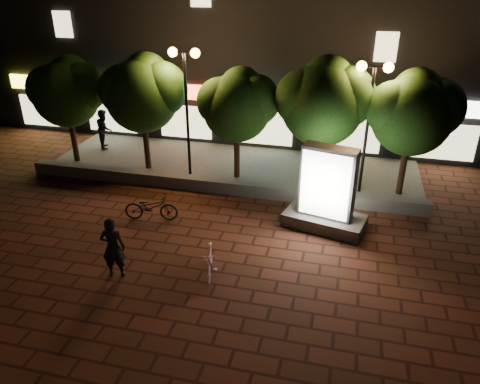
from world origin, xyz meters
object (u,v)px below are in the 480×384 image
(scooter_parked, at_px, (151,207))
(tree_far_right, at_px, (414,110))
(ad_kiosk, at_px, (327,196))
(tree_far_left, at_px, (67,90))
(rider, at_px, (113,248))
(tree_right, at_px, (325,99))
(tree_left, at_px, (143,91))
(scooter_pink, at_px, (210,261))
(street_lamp_left, at_px, (185,81))
(street_lamp_right, at_px, (371,95))
(tree_mid, at_px, (238,103))
(pedestrian, at_px, (104,129))

(scooter_parked, bearing_deg, tree_far_right, -74.85)
(tree_far_right, distance_m, scooter_parked, 9.98)
(ad_kiosk, bearing_deg, tree_far_left, 164.28)
(rider, bearing_deg, tree_right, -137.02)
(tree_left, height_order, scooter_pink, tree_left)
(street_lamp_left, bearing_deg, scooter_parked, -90.79)
(scooter_parked, bearing_deg, street_lamp_left, -11.38)
(tree_left, distance_m, scooter_pink, 8.79)
(street_lamp_right, bearing_deg, tree_far_left, 178.79)
(street_lamp_right, xyz_separation_m, scooter_pink, (-4.12, -6.44, -3.45))
(tree_mid, relative_size, scooter_parked, 2.41)
(ad_kiosk, xyz_separation_m, scooter_pink, (-2.98, -3.52, -0.73))
(rider, relative_size, pedestrian, 1.01)
(tree_mid, xyz_separation_m, scooter_parked, (-2.10, -4.15, -2.73))
(scooter_pink, xyz_separation_m, pedestrian, (-7.91, 8.49, 0.58))
(scooter_parked, bearing_deg, street_lamp_right, -71.73)
(tree_right, height_order, pedestrian, tree_right)
(street_lamp_right, height_order, pedestrian, street_lamp_right)
(tree_left, relative_size, ad_kiosk, 1.68)
(pedestrian, bearing_deg, scooter_parked, -166.57)
(tree_far_left, relative_size, ad_kiosk, 1.59)
(tree_left, relative_size, street_lamp_left, 0.94)
(ad_kiosk, bearing_deg, scooter_pink, -130.26)
(tree_right, xyz_separation_m, rider, (-5.08, -7.40, -2.62))
(ad_kiosk, relative_size, scooter_pink, 1.98)
(tree_far_right, xyz_separation_m, street_lamp_right, (-1.55, -0.26, 0.53))
(pedestrian, bearing_deg, street_lamp_right, -126.20)
(tree_far_left, bearing_deg, tree_left, 0.00)
(tree_right, distance_m, scooter_pink, 7.80)
(street_lamp_left, bearing_deg, ad_kiosk, -26.49)
(pedestrian, bearing_deg, tree_far_right, -124.02)
(tree_far_left, distance_m, rider, 9.64)
(scooter_parked, bearing_deg, rider, 175.16)
(ad_kiosk, distance_m, scooter_parked, 6.03)
(rider, height_order, scooter_parked, rider)
(tree_left, height_order, rider, tree_left)
(tree_left, xyz_separation_m, scooter_pink, (4.83, -6.70, -3.00))
(tree_left, distance_m, tree_right, 7.30)
(street_lamp_left, distance_m, scooter_pink, 7.92)
(tree_right, relative_size, rider, 2.69)
(tree_mid, relative_size, street_lamp_left, 0.87)
(scooter_pink, relative_size, rider, 0.78)
(ad_kiosk, xyz_separation_m, scooter_parked, (-5.92, -0.97, -0.68))
(street_lamp_left, relative_size, ad_kiosk, 1.78)
(tree_far_right, xyz_separation_m, scooter_parked, (-8.61, -4.15, -2.88))
(tree_mid, bearing_deg, scooter_parked, -116.90)
(tree_left, relative_size, tree_mid, 1.09)
(tree_right, bearing_deg, rider, -124.50)
(tree_left, xyz_separation_m, scooter_parked, (1.89, -4.15, -2.95))
(tree_mid, height_order, tree_right, tree_right)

